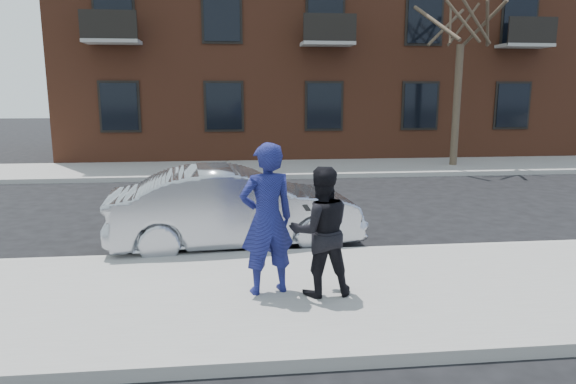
{
  "coord_description": "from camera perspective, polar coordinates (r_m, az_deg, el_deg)",
  "views": [
    {
      "loc": [
        -3.42,
        -6.61,
        2.75
      ],
      "look_at": [
        -2.66,
        0.4,
        1.37
      ],
      "focal_mm": 32.0,
      "sensor_mm": 36.0,
      "label": 1
    }
  ],
  "objects": [
    {
      "name": "street_tree",
      "position": [
        19.51,
        18.84,
        18.72
      ],
      "size": [
        3.6,
        3.6,
        6.8
      ],
      "color": "#33281E",
      "rests_on": "far_sidewalk"
    },
    {
      "name": "man_hoodie",
      "position": [
        6.61,
        -2.36,
        -3.02
      ],
      "size": [
        0.82,
        0.65,
        1.98
      ],
      "rotation": [
        0.0,
        0.0,
        3.41
      ],
      "color": "navy",
      "rests_on": "near_sidewalk"
    },
    {
      "name": "ground",
      "position": [
        7.94,
        20.09,
        -9.88
      ],
      "size": [
        100.0,
        100.0,
        0.0
      ],
      "primitive_type": "plane",
      "color": "black",
      "rests_on": "ground"
    },
    {
      "name": "silver_sedan",
      "position": [
        9.14,
        -5.78,
        -1.76
      ],
      "size": [
        4.54,
        1.98,
        1.45
      ],
      "primitive_type": "imported",
      "rotation": [
        0.0,
        0.0,
        1.67
      ],
      "color": "#999BA3",
      "rests_on": "ground"
    },
    {
      "name": "far_curb",
      "position": [
        16.64,
        5.73,
        1.8
      ],
      "size": [
        50.0,
        0.1,
        0.15
      ],
      "primitive_type": "cube",
      "color": "#999691",
      "rests_on": "ground"
    },
    {
      "name": "near_curb",
      "position": [
        9.25,
        15.9,
        -6.15
      ],
      "size": [
        50.0,
        0.1,
        0.15
      ],
      "primitive_type": "cube",
      "color": "#999691",
      "rests_on": "ground"
    },
    {
      "name": "far_sidewalk",
      "position": [
        18.38,
        4.58,
        2.71
      ],
      "size": [
        50.0,
        3.5,
        0.15
      ],
      "primitive_type": "cube",
      "color": "gray",
      "rests_on": "ground"
    },
    {
      "name": "near_sidewalk",
      "position": [
        7.7,
        20.96,
        -9.99
      ],
      "size": [
        50.0,
        3.5,
        0.15
      ],
      "primitive_type": "cube",
      "color": "gray",
      "rests_on": "ground"
    },
    {
      "name": "apartment_building",
      "position": [
        25.43,
        6.49,
        18.74
      ],
      "size": [
        24.3,
        10.3,
        12.3
      ],
      "color": "brown",
      "rests_on": "ground"
    },
    {
      "name": "man_peacoat",
      "position": [
        6.6,
        3.66,
        -4.39
      ],
      "size": [
        0.86,
        0.69,
        1.68
      ],
      "rotation": [
        0.0,
        0.0,
        3.21
      ],
      "color": "black",
      "rests_on": "near_sidewalk"
    }
  ]
}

